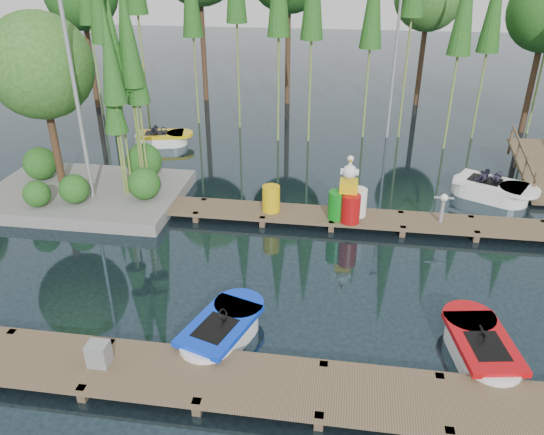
# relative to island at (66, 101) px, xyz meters

# --- Properties ---
(ground_plane) EXTENTS (90.00, 90.00, 0.00)m
(ground_plane) POSITION_rel_island_xyz_m (6.30, -3.29, -3.18)
(ground_plane) COLOR #1C2B34
(near_dock) EXTENTS (18.00, 1.50, 0.50)m
(near_dock) POSITION_rel_island_xyz_m (6.30, -7.79, -2.95)
(near_dock) COLOR brown
(near_dock) RESTS_ON ground
(far_dock) EXTENTS (15.00, 1.20, 0.50)m
(far_dock) POSITION_rel_island_xyz_m (7.30, -0.79, -2.95)
(far_dock) COLOR brown
(far_dock) RESTS_ON ground
(island) EXTENTS (6.20, 4.20, 6.75)m
(island) POSITION_rel_island_xyz_m (0.00, 0.00, 0.00)
(island) COLOR slate
(island) RESTS_ON ground
(lamp_island) EXTENTS (0.30, 0.30, 7.25)m
(lamp_island) POSITION_rel_island_xyz_m (0.80, -0.79, 1.08)
(lamp_island) COLOR gray
(lamp_island) RESTS_ON ground
(lamp_rear) EXTENTS (0.30, 0.30, 7.25)m
(lamp_rear) POSITION_rel_island_xyz_m (10.30, 7.71, 1.08)
(lamp_rear) COLOR gray
(lamp_rear) RESTS_ON ground
(ramp) EXTENTS (1.50, 3.94, 1.49)m
(ramp) POSITION_rel_island_xyz_m (15.30, 3.21, -2.60)
(ramp) COLOR brown
(ramp) RESTS_ON ground
(boat_blue) EXTENTS (1.78, 2.62, 0.81)m
(boat_blue) POSITION_rel_island_xyz_m (6.29, -6.45, -2.95)
(boat_blue) COLOR white
(boat_blue) RESTS_ON ground
(boat_red) EXTENTS (1.47, 2.55, 0.81)m
(boat_red) POSITION_rel_island_xyz_m (11.52, -6.20, -2.95)
(boat_red) COLOR white
(boat_red) RESTS_ON ground
(boat_yellow_far) EXTENTS (2.60, 1.58, 1.21)m
(boat_yellow_far) POSITION_rel_island_xyz_m (0.95, 5.33, -2.93)
(boat_yellow_far) COLOR white
(boat_yellow_far) RESTS_ON ground
(boat_white_far) EXTENTS (2.99, 2.39, 1.29)m
(boat_white_far) POSITION_rel_island_xyz_m (13.39, 1.83, -2.89)
(boat_white_far) COLOR white
(boat_white_far) RESTS_ON ground
(utility_cabinet) EXTENTS (0.40, 0.34, 0.49)m
(utility_cabinet) POSITION_rel_island_xyz_m (4.23, -7.79, -2.64)
(utility_cabinet) COLOR gray
(utility_cabinet) RESTS_ON near_dock
(yellow_barrel) EXTENTS (0.53, 0.53, 0.80)m
(yellow_barrel) POSITION_rel_island_xyz_m (6.47, -0.79, -2.49)
(yellow_barrel) COLOR #DFB20B
(yellow_barrel) RESTS_ON far_dock
(drum_cluster) EXTENTS (1.11, 1.02, 1.92)m
(drum_cluster) POSITION_rel_island_xyz_m (8.76, -0.94, -2.32)
(drum_cluster) COLOR #0D7A16
(drum_cluster) RESTS_ON far_dock
(seagull_post) EXTENTS (0.55, 0.30, 0.88)m
(seagull_post) POSITION_rel_island_xyz_m (11.43, -0.79, -2.29)
(seagull_post) COLOR gray
(seagull_post) RESTS_ON far_dock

